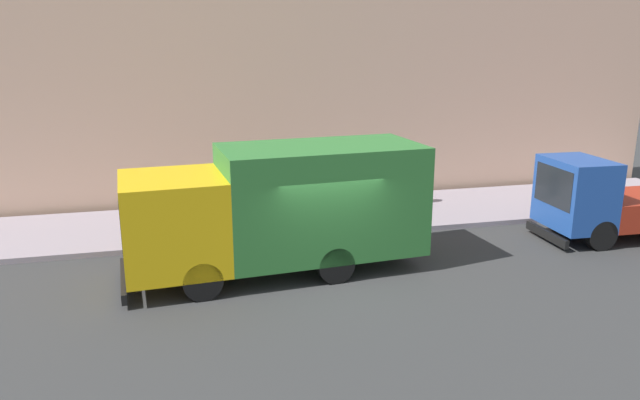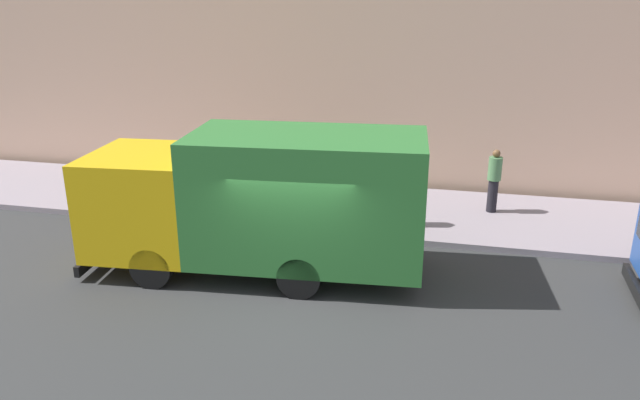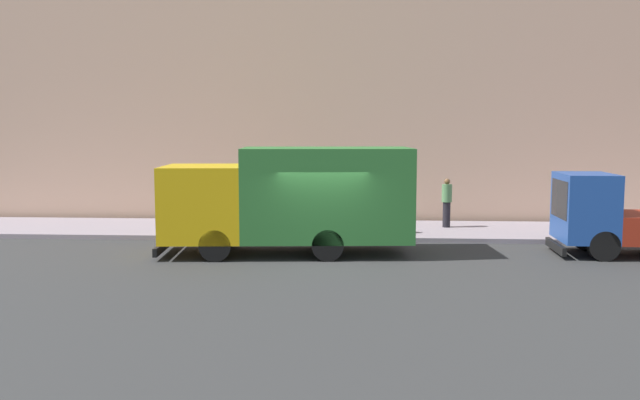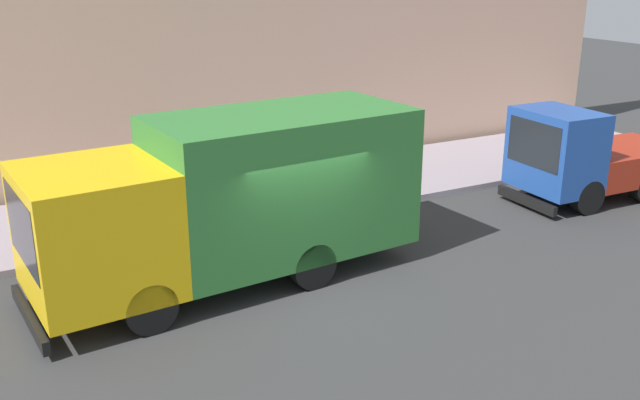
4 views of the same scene
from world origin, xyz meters
name	(u,v)px [view 3 (image 3 of 4)]	position (x,y,z in m)	size (l,w,h in m)	color
ground	(324,260)	(0.00, 0.00, 0.00)	(80.00, 80.00, 0.00)	#313232
sidewalk	(332,230)	(5.09, 0.00, 0.08)	(4.19, 30.00, 0.15)	gray
building_facade	(335,98)	(7.69, 0.00, 4.89)	(0.50, 30.00, 9.79)	#D2A68A
large_utility_truck	(292,197)	(0.86, 0.98, 1.69)	(3.06, 7.49, 3.14)	gold
small_flatbed_truck	(622,218)	(1.18, -8.63, 1.09)	(2.21, 4.76, 2.40)	#1E4698
pedestrian_walking	(298,203)	(5.27, 1.22, 1.03)	(0.49, 0.49, 1.66)	black
pedestrian_standing	(377,206)	(3.91, -1.58, 1.10)	(0.46, 0.46, 1.79)	#463648
pedestrian_third	(447,202)	(5.52, -4.13, 1.08)	(0.46, 0.46, 1.76)	black
traffic_cone_orange	(219,222)	(3.60, 3.77, 0.52)	(0.52, 0.52, 0.74)	orange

